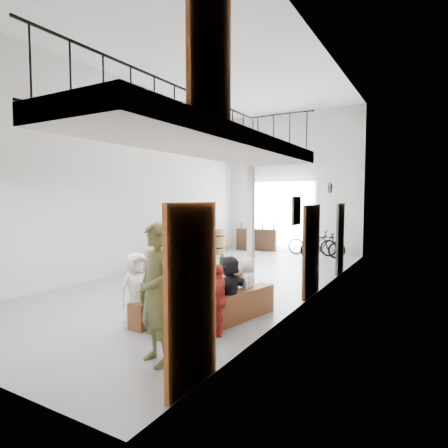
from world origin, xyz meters
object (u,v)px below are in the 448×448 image
Objects in this scene: tasting_table at (202,280)px; bench_inner at (173,304)px; host_standing at (157,293)px; serving_counter at (257,240)px; bicycle_near at (312,243)px; side_bench at (171,256)px; oak_barrel at (217,241)px.

tasting_table is 0.77m from bench_inner.
host_standing reaches higher than bench_inner.
serving_counter is (-2.85, 8.53, -0.27)m from tasting_table.
host_standing is at bearing -178.84° from bicycle_near.
side_bench is 1.92× the size of oak_barrel.
side_bench is 5.30m from bicycle_near.
tasting_table is 8.25m from bicycle_near.
serving_counter is at bearing 58.36° from oak_barrel.
bench_inner is at bearing -52.00° from side_bench.
host_standing is (4.46, -6.05, 0.67)m from side_bench.
host_standing reaches higher than oak_barrel.
tasting_table is 1.17× the size of host_standing.
side_bench is at bearing 130.24° from bench_inner.
oak_barrel is at bearing 125.84° from tasting_table.
host_standing reaches higher than serving_counter.
tasting_table reaches higher than bench_inner.
side_bench is at bearing 133.74° from bicycle_near.
host_standing is at bearing -56.16° from bench_inner.
serving_counter is 2.41m from bicycle_near.
serving_counter is at bearing 74.46° from side_bench.
serving_counter is at bearing 78.83° from bicycle_near.
bicycle_near is at bearing 47.68° from side_bench.
oak_barrel is at bearing -131.15° from serving_counter.
oak_barrel reaches higher than bench_inner.
oak_barrel is at bearing 106.85° from bicycle_near.
side_bench is 1.08× the size of serving_counter.
oak_barrel is (-3.24, 7.04, 0.24)m from bench_inner.
bench_inner is 7.75m from oak_barrel.
bench_inner is 1.08× the size of side_bench.
serving_counter is (-2.26, 8.62, 0.22)m from bench_inner.
tasting_table is 1.12× the size of bench_inner.
oak_barrel is 0.56× the size of serving_counter.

